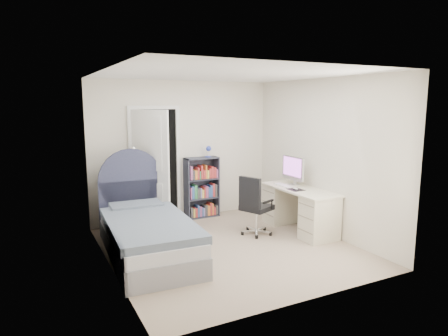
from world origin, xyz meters
name	(u,v)px	position (x,y,z in m)	size (l,w,h in m)	color
room_shell	(229,164)	(0.00, 0.00, 1.25)	(3.50, 3.70, 2.60)	gray
door	(152,167)	(-0.68, 1.55, 1.03)	(0.92, 0.72, 2.06)	black
bed	(146,232)	(-1.15, 0.31, 0.31)	(1.18, 2.31, 1.39)	gray
nightstand	(120,205)	(-1.23, 1.58, 0.43)	(0.44, 0.44, 0.64)	#DDB588
floor_lamp	(132,197)	(-1.06, 1.41, 0.58)	(0.20, 0.20, 1.42)	silver
bookcase	(202,189)	(0.30, 1.66, 0.52)	(0.63, 0.27, 1.33)	#353848
desk	(299,207)	(1.41, 0.19, 0.39)	(0.59, 1.47, 1.21)	beige
office_chair	(254,203)	(0.61, 0.31, 0.53)	(0.56, 0.56, 0.97)	silver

